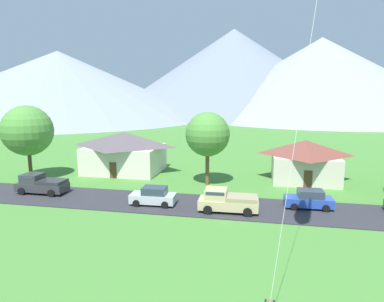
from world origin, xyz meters
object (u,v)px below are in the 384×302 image
object	(u,v)px
tree_near_left	(27,131)
pickup_truck_sand_east_side	(227,200)
parked_car_silver_east_end	(153,196)
house_leftmost	(305,160)
tree_left_of_center	(208,134)
parked_car_blue_west_end	(309,199)
house_right_center	(124,151)
pickup_truck_charcoal_west_side	(41,184)

from	to	relation	value
tree_near_left	pickup_truck_sand_east_side	xyz separation A→B (m)	(24.59, -7.01, -4.86)
parked_car_silver_east_end	house_leftmost	bearing A→B (deg)	39.36
tree_left_of_center	parked_car_blue_west_end	bearing A→B (deg)	-31.44
parked_car_silver_east_end	tree_left_of_center	bearing A→B (deg)	64.60
tree_near_left	parked_car_silver_east_end	size ratio (longest dim) A/B	2.10
house_leftmost	tree_near_left	distance (m)	33.32
parked_car_silver_east_end	pickup_truck_sand_east_side	size ratio (longest dim) A/B	0.81
house_right_center	pickup_truck_charcoal_west_side	world-z (taller)	house_right_center
house_leftmost	pickup_truck_sand_east_side	size ratio (longest dim) A/B	1.53
house_leftmost	tree_near_left	size ratio (longest dim) A/B	0.90
tree_near_left	tree_left_of_center	xyz separation A→B (m)	(21.54, 1.63, -0.13)
pickup_truck_charcoal_west_side	tree_left_of_center	bearing A→B (deg)	22.78
parked_car_silver_east_end	parked_car_blue_west_end	bearing A→B (deg)	7.35
tree_left_of_center	pickup_truck_charcoal_west_side	size ratio (longest dim) A/B	1.59
parked_car_blue_west_end	pickup_truck_sand_east_side	world-z (taller)	pickup_truck_sand_east_side
pickup_truck_charcoal_west_side	tree_near_left	bearing A→B (deg)	134.00
house_right_center	house_leftmost	bearing A→B (deg)	-0.18
tree_left_of_center	pickup_truck_sand_east_side	world-z (taller)	tree_left_of_center
house_right_center	parked_car_silver_east_end	world-z (taller)	house_right_center
parked_car_silver_east_end	pickup_truck_charcoal_west_side	xyz separation A→B (m)	(-12.59, 1.20, 0.19)
house_right_center	tree_near_left	distance (m)	11.83
house_leftmost	house_right_center	size ratio (longest dim) A/B	0.78
house_right_center	tree_near_left	world-z (taller)	tree_near_left
house_leftmost	parked_car_blue_west_end	bearing A→B (deg)	-94.47
tree_left_of_center	parked_car_silver_east_end	size ratio (longest dim) A/B	1.95
house_leftmost	tree_left_of_center	xyz separation A→B (m)	(-11.10, -4.15, 3.26)
house_leftmost	parked_car_silver_east_end	bearing A→B (deg)	-140.64
house_right_center	parked_car_silver_east_end	distance (m)	14.77
tree_near_left	tree_left_of_center	size ratio (longest dim) A/B	1.08
house_right_center	tree_near_left	size ratio (longest dim) A/B	1.15
house_right_center	parked_car_silver_east_end	xyz separation A→B (m)	(7.90, -12.33, -1.89)
house_leftmost	parked_car_blue_west_end	size ratio (longest dim) A/B	1.88
house_right_center	pickup_truck_charcoal_west_side	xyz separation A→B (m)	(-4.69, -11.13, -1.70)
house_leftmost	tree_near_left	world-z (taller)	tree_near_left
tree_near_left	pickup_truck_charcoal_west_side	size ratio (longest dim) A/B	1.71
parked_car_silver_east_end	pickup_truck_sand_east_side	bearing A→B (deg)	-4.43
parked_car_blue_west_end	pickup_truck_charcoal_west_side	xyz separation A→B (m)	(-26.72, -0.62, 0.19)
tree_near_left	parked_car_blue_west_end	distance (m)	32.55
house_right_center	parked_car_blue_west_end	xyz separation A→B (m)	(22.03, -10.51, -1.89)
tree_near_left	pickup_truck_sand_east_side	bearing A→B (deg)	-15.92
house_right_center	parked_car_blue_west_end	distance (m)	24.49
pickup_truck_charcoal_west_side	pickup_truck_sand_east_side	bearing A→B (deg)	-5.08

